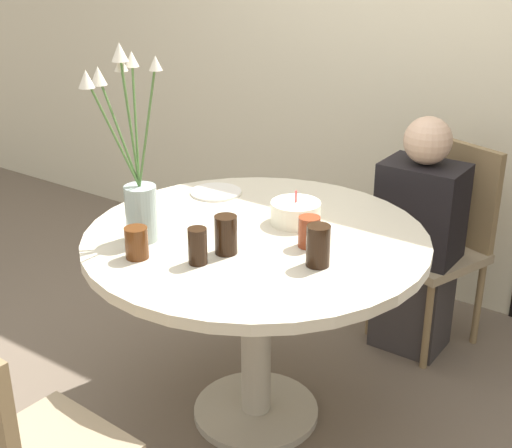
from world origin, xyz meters
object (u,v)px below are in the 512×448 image
object	(u,v)px
flower_vase	(135,175)
drink_glass_0	(226,235)
drink_glass_2	(309,232)
person_woman	(418,244)
chair_left_flank	(442,233)
birthday_cake	(296,213)
drink_glass_3	(198,246)
drink_glass_4	(318,246)
drink_glass_1	(137,243)
side_plate	(216,192)

from	to	relation	value
flower_vase	drink_glass_0	xyz separation A→B (m)	(0.32, 0.08, -0.17)
drink_glass_2	person_woman	bearing A→B (deg)	84.40
chair_left_flank	person_woman	world-z (taller)	person_woman
birthday_cake	drink_glass_2	bearing A→B (deg)	-45.18
birthday_cake	person_woman	world-z (taller)	person_woman
chair_left_flank	drink_glass_3	distance (m)	1.36
drink_glass_4	drink_glass_3	bearing A→B (deg)	-147.16
drink_glass_1	drink_glass_3	bearing A→B (deg)	23.25
drink_glass_0	drink_glass_1	bearing A→B (deg)	-137.91
flower_vase	person_woman	xyz separation A→B (m)	(0.60, 1.09, -0.51)
chair_left_flank	side_plate	size ratio (longest dim) A/B	4.38
drink_glass_0	person_woman	world-z (taller)	person_woman
drink_glass_1	flower_vase	bearing A→B (deg)	132.07
flower_vase	drink_glass_0	bearing A→B (deg)	13.99
flower_vase	person_woman	distance (m)	1.34
birthday_cake	drink_glass_3	bearing A→B (deg)	-99.79
drink_glass_1	chair_left_flank	bearing A→B (deg)	68.01
drink_glass_2	drink_glass_1	bearing A→B (deg)	-136.12
side_plate	drink_glass_2	size ratio (longest dim) A/B	1.94
chair_left_flank	drink_glass_4	distance (m)	1.11
drink_glass_4	drink_glass_1	bearing A→B (deg)	-150.51
birthday_cake	drink_glass_4	world-z (taller)	drink_glass_4
person_woman	drink_glass_0	bearing A→B (deg)	-105.40
flower_vase	drink_glass_2	world-z (taller)	flower_vase
drink_glass_1	person_woman	distance (m)	1.34
side_plate	birthday_cake	bearing A→B (deg)	-10.21
birthday_cake	flower_vase	bearing A→B (deg)	-131.12
flower_vase	drink_glass_3	distance (m)	0.34
birthday_cake	drink_glass_0	xyz separation A→B (m)	(-0.05, -0.35, 0.02)
side_plate	drink_glass_0	xyz separation A→B (m)	(0.38, -0.43, 0.06)
drink_glass_0	drink_glass_3	world-z (taller)	drink_glass_0
drink_glass_2	drink_glass_4	world-z (taller)	drink_glass_4
drink_glass_2	drink_glass_4	size ratio (longest dim) A/B	0.78
flower_vase	drink_glass_0	distance (m)	0.37
drink_glass_2	side_plate	bearing A→B (deg)	158.76
chair_left_flank	drink_glass_0	world-z (taller)	chair_left_flank
chair_left_flank	drink_glass_0	xyz separation A→B (m)	(-0.33, -1.16, 0.33)
drink_glass_2	drink_glass_0	bearing A→B (deg)	-134.27
chair_left_flank	drink_glass_1	distance (m)	1.49
chair_left_flank	person_woman	size ratio (longest dim) A/B	0.85
drink_glass_0	person_woman	distance (m)	1.10
drink_glass_3	person_woman	size ratio (longest dim) A/B	0.11
drink_glass_2	birthday_cake	bearing A→B (deg)	134.82
side_plate	drink_glass_0	distance (m)	0.57
birthday_cake	drink_glass_2	world-z (taller)	birthday_cake
birthday_cake	drink_glass_3	xyz separation A→B (m)	(-0.08, -0.46, 0.02)
drink_glass_1	drink_glass_3	distance (m)	0.21
flower_vase	drink_glass_1	xyz separation A→B (m)	(0.10, -0.12, -0.18)
drink_glass_3	chair_left_flank	bearing A→B (deg)	74.36
chair_left_flank	person_woman	distance (m)	0.16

